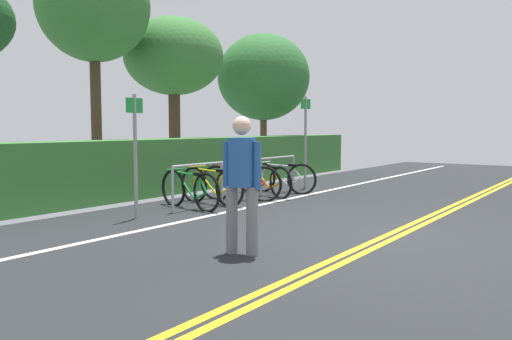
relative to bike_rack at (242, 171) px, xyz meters
name	(u,v)px	position (x,y,z in m)	size (l,w,h in m)	color
ground_plane	(393,237)	(-1.67, -3.83, -0.63)	(30.32, 10.27, 0.05)	#232628
centre_line_yellow_inner	(398,236)	(-1.67, -3.91, -0.60)	(27.28, 0.10, 0.00)	gold
centre_line_yellow_outer	(387,235)	(-1.67, -3.75, -0.60)	(27.28, 0.10, 0.00)	gold
bike_lane_stripe_white	(218,214)	(-1.67, -0.71, -0.60)	(27.28, 0.12, 0.00)	white
bike_rack	(242,171)	(0.00, 0.00, 0.00)	(4.09, 0.05, 0.83)	#9EA0A5
bicycle_0	(189,190)	(-1.48, 0.11, -0.25)	(0.47, 1.70, 0.75)	black
bicycle_1	(211,186)	(-0.82, 0.14, -0.25)	(0.46, 1.72, 0.76)	black
bicycle_2	(240,183)	(-0.05, 0.01, -0.25)	(0.66, 1.69, 0.76)	black
bicycle_3	(265,180)	(0.80, -0.02, -0.26)	(0.62, 1.70, 0.73)	black
bicycle_4	(281,178)	(1.48, -0.02, -0.26)	(0.46, 1.71, 0.73)	black
pedestrian	(242,176)	(-3.71, -2.76, 0.32)	(0.32, 0.48, 1.62)	slate
sign_post_near	(135,143)	(-2.77, 0.09, 0.63)	(0.36, 0.06, 2.02)	gray
sign_post_far	(305,133)	(2.50, -0.05, 0.74)	(0.36, 0.06, 2.23)	gray
hedge_backdrop	(209,162)	(1.50, 2.15, 0.01)	(13.04, 0.92, 1.23)	#387533
tree_mid	(94,6)	(-0.54, 3.93, 3.71)	(2.63, 2.63, 5.67)	#473323
tree_far_right	(174,57)	(2.05, 3.87, 2.80)	(2.73, 2.73, 4.50)	#473323
tree_extra	(264,77)	(5.79, 3.44, 2.52)	(3.02, 3.02, 4.54)	brown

